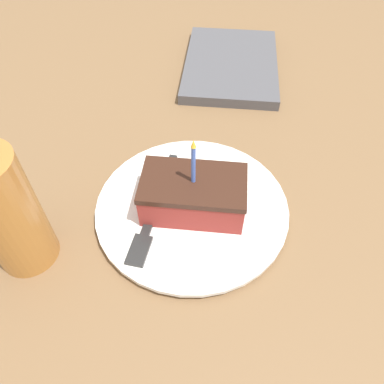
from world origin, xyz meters
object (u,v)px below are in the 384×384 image
Objects in this scene: cake_slice at (193,194)px; bottle at (4,210)px; fork at (153,212)px; marble_board at (231,65)px; plate at (192,208)px.

bottle is (0.09, -0.21, 0.05)m from cake_slice.
cake_slice is 0.06m from fork.
plate is at bearing -6.11° from marble_board.
plate is at bearing 113.85° from bottle.
bottle reaches higher than cake_slice.
bottle reaches higher than marble_board.
plate is 0.04m from cake_slice.
marble_board is (-0.40, 0.09, -0.01)m from fork.
fork is 0.18m from bottle.
cake_slice is at bearing 112.61° from bottle.
plate is 1.95× the size of cake_slice.
fork is at bearing -68.23° from plate.
bottle is 0.86× the size of marble_board.
fork is 0.41m from marble_board.
cake_slice is 0.70× the size of fork.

